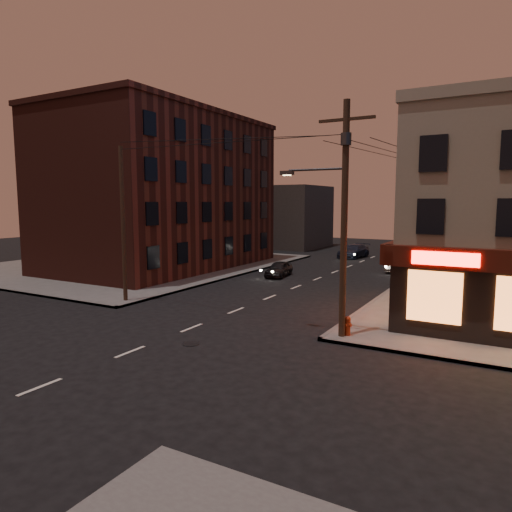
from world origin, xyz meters
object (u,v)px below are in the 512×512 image
Objects in this scene: sedan_near at (279,269)px; sedan_far at (354,251)px; sedan_mid at (397,265)px; fire_hydrant at (348,325)px.

sedan_near is 15.01m from sedan_far.
sedan_mid is 0.74× the size of sedan_far.
sedan_mid is at bearing -44.13° from sedan_far.
sedan_near is 4.18× the size of fire_hydrant.
sedan_near reaches higher than fire_hydrant.
sedan_near is at bearing 126.79° from fire_hydrant.
fire_hydrant is (2.42, -20.75, 0.01)m from sedan_mid.
sedan_far reaches higher than sedan_mid.
sedan_far is at bearing 130.06° from sedan_mid.
sedan_far reaches higher than fire_hydrant.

